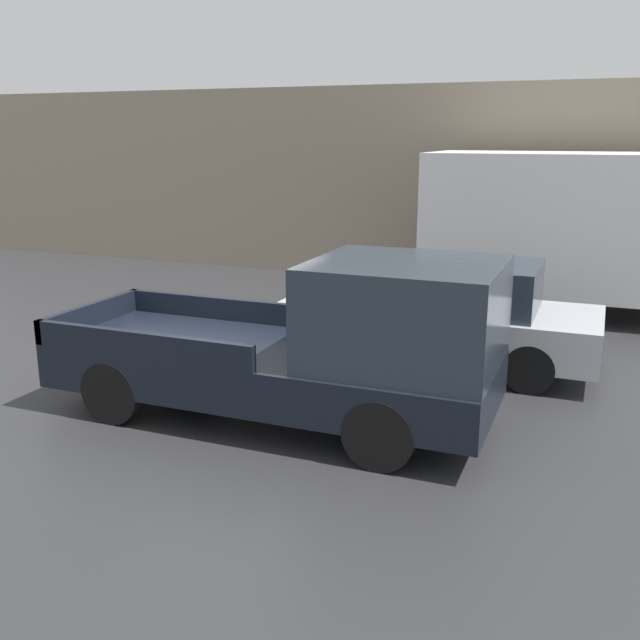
# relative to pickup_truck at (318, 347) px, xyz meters

# --- Properties ---
(ground_plane) EXTENTS (60.00, 60.00, 0.00)m
(ground_plane) POSITION_rel_pickup_truck_xyz_m (-1.80, 0.63, -1.01)
(ground_plane) COLOR #2D2D30
(building_wall) EXTENTS (28.00, 0.15, 4.73)m
(building_wall) POSITION_rel_pickup_truck_xyz_m (-1.80, 9.52, 1.36)
(building_wall) COLOR gray
(building_wall) RESTS_ON ground
(pickup_truck) EXTENTS (5.68, 2.12, 2.16)m
(pickup_truck) POSITION_rel_pickup_truck_xyz_m (0.00, 0.00, 0.00)
(pickup_truck) COLOR black
(pickup_truck) RESTS_ON ground
(car) EXTENTS (4.89, 1.93, 1.67)m
(car) POSITION_rel_pickup_truck_xyz_m (0.88, 2.98, -0.16)
(car) COLOR #B7BABF
(car) RESTS_ON ground
(delivery_truck) EXTENTS (7.27, 2.61, 3.22)m
(delivery_truck) POSITION_rel_pickup_truck_xyz_m (2.96, 7.33, 0.73)
(delivery_truck) COLOR white
(delivery_truck) RESTS_ON ground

